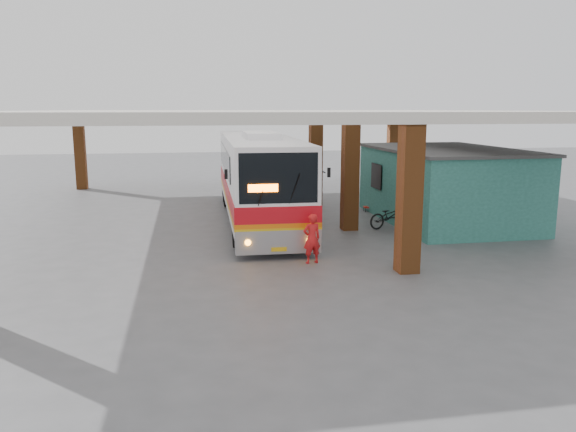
% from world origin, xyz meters
% --- Properties ---
extents(ground, '(90.00, 90.00, 0.00)m').
position_xyz_m(ground, '(0.00, 0.00, 0.00)').
color(ground, '#515154').
rests_on(ground, ground).
extents(brick_columns, '(20.10, 21.60, 4.35)m').
position_xyz_m(brick_columns, '(1.43, 5.00, 2.17)').
color(brick_columns, brown).
rests_on(brick_columns, ground).
extents(canopy_roof, '(21.00, 23.00, 0.30)m').
position_xyz_m(canopy_roof, '(0.50, 6.50, 4.50)').
color(canopy_roof, beige).
rests_on(canopy_roof, brick_columns).
extents(shop_building, '(5.20, 8.20, 3.11)m').
position_xyz_m(shop_building, '(7.49, 4.00, 1.56)').
color(shop_building, '#2A6A5C').
rests_on(shop_building, ground).
extents(coach_bus, '(3.14, 13.21, 3.82)m').
position_xyz_m(coach_bus, '(-0.31, 5.34, 1.90)').
color(coach_bus, white).
rests_on(coach_bus, ground).
extents(motorcycle, '(2.03, 1.16, 1.01)m').
position_xyz_m(motorcycle, '(4.70, 2.97, 0.51)').
color(motorcycle, black).
rests_on(motorcycle, ground).
extents(pedestrian, '(0.64, 0.48, 1.57)m').
position_xyz_m(pedestrian, '(0.45, -1.60, 0.79)').
color(pedestrian, red).
rests_on(pedestrian, ground).
extents(red_chair, '(0.42, 0.42, 0.73)m').
position_xyz_m(red_chair, '(5.09, 6.68, 0.34)').
color(red_chair, red).
rests_on(red_chair, ground).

